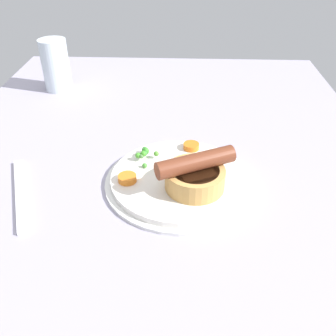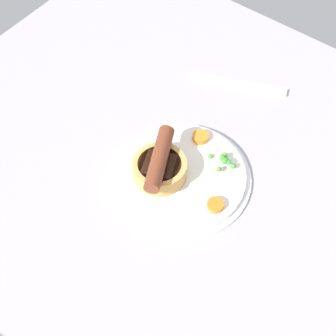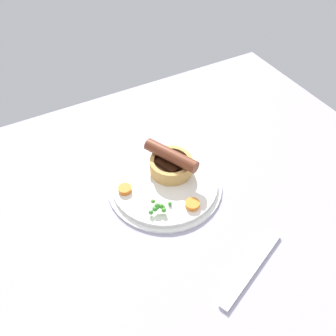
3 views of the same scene
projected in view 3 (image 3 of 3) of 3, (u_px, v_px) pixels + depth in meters
The scene contains 7 objects.
dining_table at pixel (154, 213), 74.36cm from camera, with size 110.00×80.00×3.00cm, color #9E99AD.
dinner_plate at pixel (165, 185), 76.93cm from camera, with size 23.48×23.48×1.40cm.
sausage_pudding at pixel (171, 163), 76.92cm from camera, with size 8.87×11.84×5.72cm.
pea_pile at pixel (159, 207), 70.39cm from camera, with size 5.13×3.36×1.97cm.
carrot_slice_0 at pixel (125, 189), 74.35cm from camera, with size 2.71×2.71×1.00cm, color orange.
carrot_slice_3 at pixel (192, 204), 71.66cm from camera, with size 2.81×2.81×0.99cm, color orange.
fork at pixel (252, 269), 63.85cm from camera, with size 18.00×1.60×0.60cm, color silver.
Camera 3 is at (-19.24, -41.12, 61.16)cm, focal length 40.00 mm.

